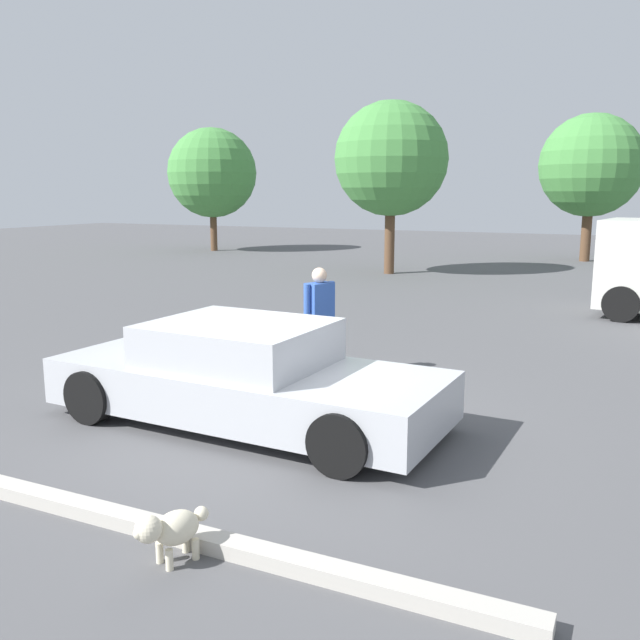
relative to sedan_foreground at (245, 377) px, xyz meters
name	(u,v)px	position (x,y,z in m)	size (l,w,h in m)	color
ground_plane	(281,422)	(0.37, 0.18, -0.56)	(80.00, 80.00, 0.00)	#515154
sedan_foreground	(245,377)	(0.00, 0.00, 0.00)	(4.76, 2.10, 1.20)	#B7BABF
dog	(171,529)	(1.15, -2.91, -0.29)	(0.36, 0.58, 0.43)	beige
pedestrian	(319,312)	(-0.10, 2.24, 0.40)	(0.37, 0.53, 1.62)	black
parking_curb	(117,517)	(0.37, -2.62, -0.50)	(6.87, 0.20, 0.12)	#B7B2A8
tree_back_left	(212,173)	(-14.05, 20.03, 2.99)	(4.06, 4.06, 5.59)	brown
tree_back_center	(391,159)	(-3.58, 14.95, 3.19)	(3.71, 3.71, 5.62)	brown
tree_back_right	(591,166)	(2.00, 22.22, 3.13)	(3.94, 3.94, 5.68)	brown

